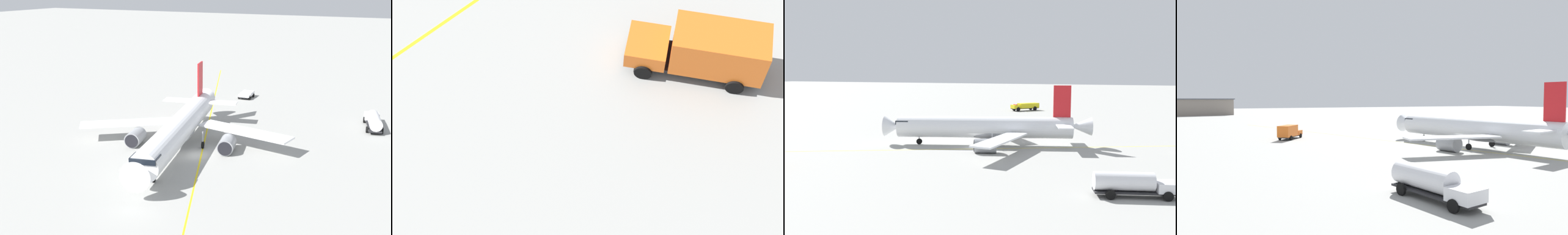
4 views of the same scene
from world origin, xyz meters
TOP-DOWN VIEW (x-y plane):
  - catering_truck_truck at (24.86, -25.95)m, footprint 6.52×7.60m

SIDE VIEW (x-z plane):
  - catering_truck_truck at x=24.86m, z-range 0.11..3.21m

